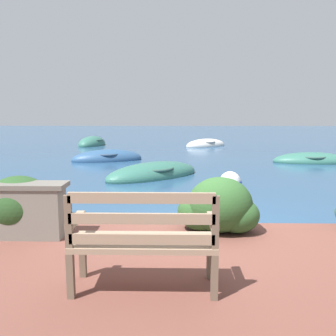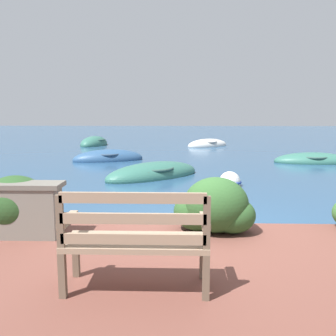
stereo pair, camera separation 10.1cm
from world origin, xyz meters
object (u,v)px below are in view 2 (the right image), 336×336
rowboat_distant (94,144)px  mooring_buoy (230,182)px  rowboat_far (108,159)px  park_bench (135,238)px  rowboat_outer (208,145)px  rowboat_mid (313,161)px  rowboat_nearest (153,175)px

rowboat_distant → mooring_buoy: bearing=-137.7°
rowboat_far → mooring_buoy: 5.92m
rowboat_distant → mooring_buoy: 11.95m
park_bench → rowboat_outer: park_bench is taller
rowboat_outer → park_bench: bearing=-131.5°
rowboat_distant → mooring_buoy: rowboat_distant is taller
park_bench → rowboat_mid: park_bench is taller
park_bench → rowboat_outer: (1.82, 16.01, -0.64)m
park_bench → rowboat_far: park_bench is taller
rowboat_far → mooring_buoy: bearing=-70.0°
rowboat_far → rowboat_outer: size_ratio=1.09×
rowboat_far → rowboat_outer: bearing=34.2°
park_bench → rowboat_distant: park_bench is taller
rowboat_nearest → rowboat_mid: 6.18m
rowboat_mid → mooring_buoy: size_ratio=4.75×
rowboat_mid → rowboat_far: size_ratio=0.99×
rowboat_mid → rowboat_distant: rowboat_distant is taller
rowboat_nearest → rowboat_outer: 9.27m
mooring_buoy → rowboat_far: bearing=130.3°
rowboat_distant → rowboat_far: bearing=-148.8°
rowboat_distant → park_bench: bearing=-152.2°
park_bench → rowboat_outer: size_ratio=0.51×
rowboat_outer → rowboat_mid: bearing=-96.7°
rowboat_outer → mooring_buoy: 10.17m
rowboat_nearest → rowboat_mid: bearing=167.9°
rowboat_nearest → rowboat_far: (-1.88, 3.36, -0.00)m
rowboat_outer → mooring_buoy: rowboat_outer is taller
park_bench → rowboat_outer: 16.12m
park_bench → rowboat_distant: (-4.11, 16.33, -0.63)m
park_bench → rowboat_nearest: 7.03m
rowboat_nearest → rowboat_far: bearing=-102.0°
park_bench → rowboat_mid: (5.06, 10.00, -0.65)m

